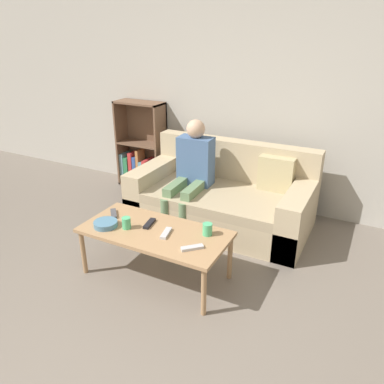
{
  "coord_description": "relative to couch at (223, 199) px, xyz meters",
  "views": [
    {
      "loc": [
        1.28,
        -1.04,
        1.94
      ],
      "look_at": [
        -0.16,
        1.74,
        0.57
      ],
      "focal_mm": 35.0,
      "sensor_mm": 36.0,
      "label": 1
    }
  ],
  "objects": [
    {
      "name": "bookshelf",
      "position": [
        -1.37,
        0.49,
        0.14
      ],
      "size": [
        0.63,
        0.28,
        1.11
      ],
      "color": "brown",
      "rests_on": "ground_plane"
    },
    {
      "name": "wall_back",
      "position": [
        0.09,
        0.65,
        1.03
      ],
      "size": [
        12.0,
        0.06,
        2.6
      ],
      "color": "#B7B2A8",
      "rests_on": "ground_plane"
    },
    {
      "name": "person_adult",
      "position": [
        -0.32,
        -0.1,
        0.35
      ],
      "size": [
        0.38,
        0.67,
        1.09
      ],
      "rotation": [
        0.0,
        0.0,
        0.04
      ],
      "color": "#66845B",
      "rests_on": "ground_plane"
    },
    {
      "name": "tv_remote_0",
      "position": [
        -0.59,
        -1.09,
        0.18
      ],
      "size": [
        0.15,
        0.16,
        0.02
      ],
      "rotation": [
        0.0,
        0.0,
        0.72
      ],
      "color": "#47474C",
      "rests_on": "coffee_table"
    },
    {
      "name": "cup_far",
      "position": [
        0.29,
        -1.03,
        0.22
      ],
      "size": [
        0.08,
        0.08,
        0.1
      ],
      "color": "#4CB77A",
      "rests_on": "coffee_table"
    },
    {
      "name": "coffee_table",
      "position": [
        -0.11,
        -1.16,
        0.13
      ],
      "size": [
        1.21,
        0.58,
        0.43
      ],
      "color": "#A87F56",
      "rests_on": "ground_plane"
    },
    {
      "name": "tv_remote_2",
      "position": [
        0.0,
        -1.17,
        0.18
      ],
      "size": [
        0.08,
        0.18,
        0.02
      ],
      "rotation": [
        0.0,
        0.0,
        0.22
      ],
      "color": "#B7B7BC",
      "rests_on": "coffee_table"
    },
    {
      "name": "snack_bowl",
      "position": [
        -0.51,
        -1.29,
        0.19
      ],
      "size": [
        0.2,
        0.2,
        0.05
      ],
      "color": "teal",
      "rests_on": "coffee_table"
    },
    {
      "name": "tv_remote_1",
      "position": [
        0.28,
        -1.27,
        0.18
      ],
      "size": [
        0.15,
        0.15,
        0.02
      ],
      "rotation": [
        0.0,
        0.0,
        -0.79
      ],
      "color": "#B7B7BC",
      "rests_on": "coffee_table"
    },
    {
      "name": "cup_near",
      "position": [
        -0.34,
        -1.24,
        0.22
      ],
      "size": [
        0.07,
        0.07,
        0.1
      ],
      "color": "#4CB77A",
      "rests_on": "coffee_table"
    },
    {
      "name": "tv_remote_3",
      "position": [
        -0.21,
        -1.1,
        0.18
      ],
      "size": [
        0.08,
        0.18,
        0.02
      ],
      "rotation": [
        0.0,
        0.0,
        0.18
      ],
      "color": "black",
      "rests_on": "coffee_table"
    },
    {
      "name": "couch",
      "position": [
        0.0,
        0.0,
        0.0
      ],
      "size": [
        1.84,
        0.97,
        0.82
      ],
      "color": "tan",
      "rests_on": "ground_plane"
    }
  ]
}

